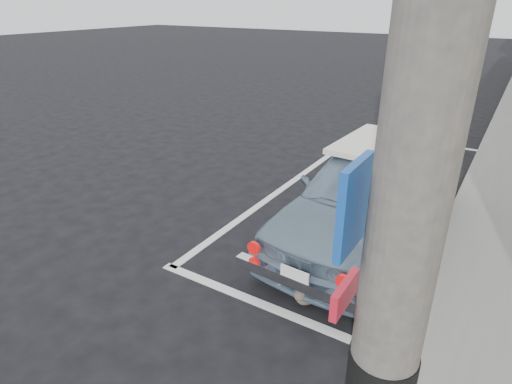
# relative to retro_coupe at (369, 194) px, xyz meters

# --- Properties ---
(ground) EXTENTS (80.00, 80.00, 0.00)m
(ground) POSITION_rel_retro_coupe_xyz_m (-0.89, -1.51, -0.68)
(ground) COLOR black
(ground) RESTS_ON ground
(pline_rear) EXTENTS (3.00, 0.12, 0.01)m
(pline_rear) POSITION_rel_retro_coupe_xyz_m (-0.39, -2.01, -0.67)
(pline_rear) COLOR silver
(pline_rear) RESTS_ON ground
(pline_front) EXTENTS (3.00, 0.12, 0.01)m
(pline_front) POSITION_rel_retro_coupe_xyz_m (-0.39, 4.99, -0.67)
(pline_front) COLOR silver
(pline_front) RESTS_ON ground
(pline_side) EXTENTS (0.12, 7.00, 0.01)m
(pline_side) POSITION_rel_retro_coupe_xyz_m (-1.79, 1.49, -0.67)
(pline_side) COLOR silver
(pline_side) RESTS_ON ground
(retro_coupe) EXTENTS (1.80, 4.03, 1.34)m
(retro_coupe) POSITION_rel_retro_coupe_xyz_m (0.00, 0.00, 0.00)
(retro_coupe) COLOR slate
(retro_coupe) RESTS_ON ground
(cat) EXTENTS (0.27, 0.49, 0.27)m
(cat) POSITION_rel_retro_coupe_xyz_m (-0.06, -1.72, -0.56)
(cat) COLOR #6E6154
(cat) RESTS_ON ground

